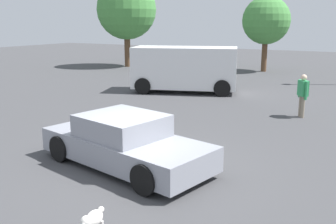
{
  "coord_description": "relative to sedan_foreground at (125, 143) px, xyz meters",
  "views": [
    {
      "loc": [
        4.77,
        -7.09,
        3.32
      ],
      "look_at": [
        -0.37,
        1.98,
        0.9
      ],
      "focal_mm": 41.78,
      "sensor_mm": 36.0,
      "label": 1
    }
  ],
  "objects": [
    {
      "name": "dog",
      "position": [
        1.36,
        -2.77,
        -0.29
      ],
      "size": [
        0.31,
        0.63,
        0.43
      ],
      "rotation": [
        0.0,
        0.0,
        4.92
      ],
      "color": "white",
      "rests_on": "ground_plane"
    },
    {
      "name": "ground_plane",
      "position": [
        0.4,
        0.01,
        -0.57
      ],
      "size": [
        80.0,
        80.0,
        0.0
      ],
      "primitive_type": "plane",
      "color": "#424244"
    },
    {
      "name": "sedan_foreground",
      "position": [
        0.0,
        0.0,
        0.0
      ],
      "size": [
        4.54,
        2.58,
        1.22
      ],
      "rotation": [
        0.0,
        0.0,
        -0.21
      ],
      "color": "gray",
      "rests_on": "ground_plane"
    },
    {
      "name": "tree_back_left",
      "position": [
        -2.27,
        19.2,
        2.8
      ],
      "size": [
        3.15,
        3.15,
        4.97
      ],
      "color": "brown",
      "rests_on": "ground_plane"
    },
    {
      "name": "tree_back_center",
      "position": [
        -12.03,
        17.07,
        3.58
      ],
      "size": [
        4.34,
        4.34,
        6.34
      ],
      "color": "brown",
      "rests_on": "ground_plane"
    },
    {
      "name": "pedestrian",
      "position": [
        2.62,
        7.01,
        0.33
      ],
      "size": [
        0.43,
        0.47,
        1.52
      ],
      "rotation": [
        0.0,
        0.0,
        3.79
      ],
      "color": "gray",
      "rests_on": "ground_plane"
    },
    {
      "name": "van_white",
      "position": [
        -3.33,
        9.54,
        0.59
      ],
      "size": [
        5.25,
        3.48,
        2.14
      ],
      "rotation": [
        0.0,
        0.0,
        0.34
      ],
      "color": "white",
      "rests_on": "ground_plane"
    }
  ]
}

